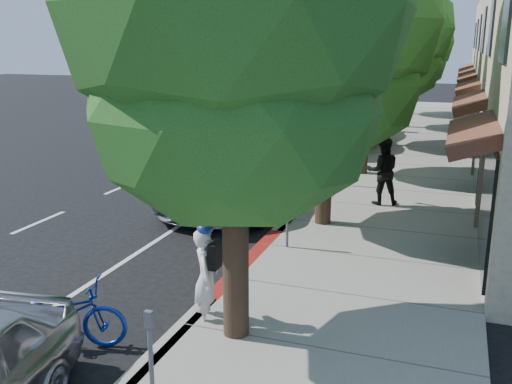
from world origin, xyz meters
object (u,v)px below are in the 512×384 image
at_px(street_tree_2, 368,43).
at_px(cyclist, 206,278).
at_px(street_tree_5, 412,44).
at_px(silver_suv, 239,172).
at_px(street_tree_3, 390,32).
at_px(pedestrian, 383,171).
at_px(street_tree_4, 403,34).
at_px(dark_suv_far, 352,109).
at_px(bicycle, 61,314).
at_px(dark_sedan, 342,134).
at_px(street_tree_0, 233,18).
at_px(white_pickup, 353,123).
at_px(street_tree_1, 329,27).

bearing_deg(street_tree_2, cyclist, -93.27).
distance_m(street_tree_5, silver_suv, 22.95).
relative_size(street_tree_3, pedestrian, 4.38).
xyz_separation_m(street_tree_4, dark_suv_far, (-2.91, 2.17, -4.25)).
distance_m(street_tree_3, cyclist, 18.12).
bearing_deg(street_tree_5, bicycle, -94.59).
bearing_deg(dark_sedan, cyclist, -86.61).
bearing_deg(street_tree_3, bicycle, -97.47).
relative_size(cyclist, bicycle, 0.82).
distance_m(street_tree_3, dark_suv_far, 9.66).
bearing_deg(street_tree_2, street_tree_5, 90.00).
bearing_deg(dark_sedan, street_tree_5, 84.16).
distance_m(street_tree_5, dark_sedan, 14.39).
bearing_deg(pedestrian, cyclist, 60.68).
bearing_deg(street_tree_0, cyclist, 150.77).
bearing_deg(street_tree_4, silver_suv, -99.72).
bearing_deg(pedestrian, street_tree_2, -89.10).
bearing_deg(pedestrian, street_tree_0, 65.71).
xyz_separation_m(street_tree_3, white_pickup, (-1.63, 1.34, -4.13)).
height_order(cyclist, pedestrian, pedestrian).
bearing_deg(street_tree_5, street_tree_4, -90.00).
bearing_deg(street_tree_1, cyclist, -96.74).
xyz_separation_m(street_tree_1, dark_sedan, (-1.50, 10.15, -4.07)).
height_order(dark_sedan, white_pickup, white_pickup).
bearing_deg(pedestrian, street_tree_1, 46.54).
distance_m(street_tree_0, dark_suv_far, 26.66).
bearing_deg(street_tree_1, street_tree_5, 90.00).
bearing_deg(street_tree_5, dark_sedan, -96.19).
relative_size(street_tree_4, cyclist, 4.80).
xyz_separation_m(street_tree_1, silver_suv, (-2.83, 1.50, -3.99)).
xyz_separation_m(street_tree_2, street_tree_5, (0.00, 18.00, -0.10)).
relative_size(street_tree_1, dark_suv_far, 1.86).
bearing_deg(white_pickup, street_tree_4, 76.21).
relative_size(street_tree_5, pedestrian, 3.95).
bearing_deg(dark_suv_far, street_tree_3, -64.64).
relative_size(dark_suv_far, pedestrian, 2.32).
xyz_separation_m(street_tree_2, white_pickup, (-1.63, 7.34, -3.69)).
distance_m(silver_suv, dark_sedan, 8.75).
bearing_deg(silver_suv, cyclist, -71.94).
bearing_deg(bicycle, street_tree_3, -25.80).
relative_size(street_tree_1, street_tree_4, 1.01).
height_order(street_tree_0, street_tree_1, street_tree_1).
distance_m(street_tree_0, street_tree_4, 24.00).
bearing_deg(street_tree_1, dark_sedan, 98.42).
relative_size(street_tree_4, bicycle, 3.94).
xyz_separation_m(street_tree_5, bicycle, (-2.49, -31.00, -3.91)).
height_order(cyclist, white_pickup, white_pickup).
distance_m(street_tree_5, white_pickup, 11.36).
bearing_deg(dark_suv_far, bicycle, -83.33).
xyz_separation_m(street_tree_2, pedestrian, (1.16, -3.74, -3.46)).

